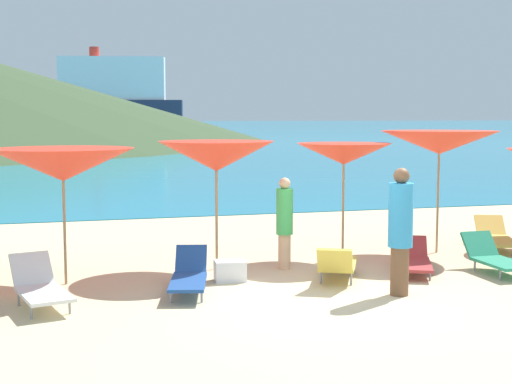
% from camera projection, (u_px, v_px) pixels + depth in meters
% --- Properties ---
extents(ground_plane, '(50.00, 100.00, 0.30)m').
position_uv_depth(ground_plane, '(197.00, 217.00, 20.48)').
color(ground_plane, beige).
extents(ocean_water, '(650.00, 440.00, 0.02)m').
position_uv_depth(ocean_water, '(61.00, 125.00, 229.88)').
color(ocean_water, teal).
rests_on(ocean_water, ground_plane).
extents(umbrella_1, '(2.50, 2.50, 2.18)m').
position_uv_depth(umbrella_1, '(63.00, 165.00, 11.43)').
color(umbrella_1, '#9E7F59').
rests_on(umbrella_1, ground_plane).
extents(umbrella_2, '(2.05, 2.05, 2.25)m').
position_uv_depth(umbrella_2, '(216.00, 156.00, 12.60)').
color(umbrella_2, '#9E7F59').
rests_on(umbrella_2, ground_plane).
extents(umbrella_3, '(1.94, 1.94, 2.18)m').
position_uv_depth(umbrella_3, '(344.00, 154.00, 13.59)').
color(umbrella_3, '#9E7F59').
rests_on(umbrella_3, ground_plane).
extents(umbrella_4, '(2.38, 2.38, 2.41)m').
position_uv_depth(umbrella_4, '(439.00, 143.00, 14.12)').
color(umbrella_4, '#9E7F59').
rests_on(umbrella_4, ground_plane).
extents(lounge_chair_1, '(1.21, 1.74, 0.52)m').
position_uv_depth(lounge_chair_1, '(413.00, 259.00, 12.51)').
color(lounge_chair_1, '#A53333').
rests_on(lounge_chair_1, ground_plane).
extents(lounge_chair_2, '(1.20, 1.65, 0.67)m').
position_uv_depth(lounge_chair_2, '(337.00, 263.00, 11.82)').
color(lounge_chair_2, '#D8BF4C').
rests_on(lounge_chair_2, ground_plane).
extents(lounge_chair_3, '(0.63, 1.44, 0.63)m').
position_uv_depth(lounge_chair_3, '(495.00, 257.00, 12.44)').
color(lounge_chair_3, '#268C66').
rests_on(lounge_chair_3, ground_plane).
extents(lounge_chair_5, '(0.89, 1.68, 0.61)m').
position_uv_depth(lounge_chair_5, '(189.00, 275.00, 11.05)').
color(lounge_chair_5, '#1E478C').
rests_on(lounge_chair_5, ground_plane).
extents(lounge_chair_6, '(0.93, 1.63, 0.67)m').
position_uv_depth(lounge_chair_6, '(40.00, 286.00, 10.22)').
color(lounge_chair_6, white).
rests_on(lounge_chair_6, ground_plane).
extents(lounge_chair_7, '(1.24, 1.85, 0.59)m').
position_uv_depth(lounge_chair_7, '(496.00, 236.00, 14.66)').
color(lounge_chair_7, '#D8BF4C').
rests_on(lounge_chair_7, ground_plane).
extents(beachgoer_0, '(0.29, 0.29, 1.62)m').
position_uv_depth(beachgoer_0, '(285.00, 221.00, 12.70)').
color(beachgoer_0, '#DBAA84').
rests_on(beachgoer_0, ground_plane).
extents(beachgoer_4, '(0.37, 0.37, 1.92)m').
position_uv_depth(beachgoer_4, '(400.00, 228.00, 10.81)').
color(beachgoer_4, brown).
rests_on(beachgoer_4, ground_plane).
extents(cooler_box, '(0.53, 0.40, 0.34)m').
position_uv_depth(cooler_box, '(230.00, 271.00, 11.83)').
color(cooler_box, white).
rests_on(cooler_box, ground_plane).
extents(cruise_ship, '(43.54, 17.61, 23.90)m').
position_uv_depth(cruise_ship, '(113.00, 95.00, 222.90)').
color(cruise_ship, '#262D47').
rests_on(cruise_ship, ocean_water).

